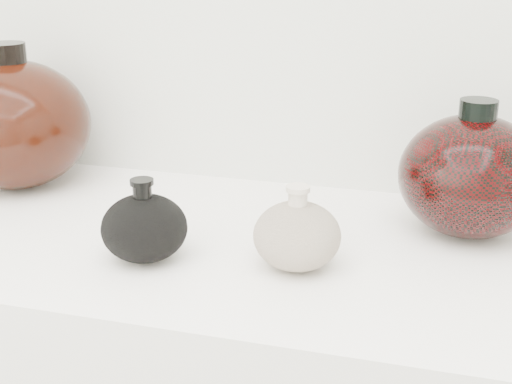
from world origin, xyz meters
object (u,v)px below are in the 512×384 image
(cream_gourd_vase, at_px, (297,235))
(left_round_pot, at_px, (14,124))
(right_round_pot, at_px, (471,175))
(black_gourd_vase, at_px, (144,227))

(cream_gourd_vase, xyz_separation_m, left_round_pot, (-0.52, 0.18, 0.06))
(right_round_pot, bearing_deg, left_round_pot, 179.31)
(black_gourd_vase, relative_size, left_round_pot, 0.44)
(black_gourd_vase, distance_m, cream_gourd_vase, 0.20)
(black_gourd_vase, bearing_deg, left_round_pot, 146.82)
(cream_gourd_vase, relative_size, right_round_pot, 0.63)
(black_gourd_vase, xyz_separation_m, right_round_pot, (0.40, 0.20, 0.04))
(cream_gourd_vase, distance_m, left_round_pot, 0.55)
(cream_gourd_vase, height_order, right_round_pot, right_round_pot)
(left_round_pot, bearing_deg, right_round_pot, -0.69)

